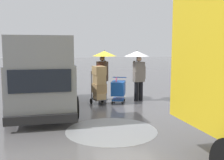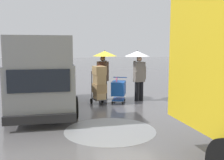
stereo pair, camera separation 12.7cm
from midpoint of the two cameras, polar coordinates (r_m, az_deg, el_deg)
name	(u,v)px [view 1 (the left image)]	position (r m, az deg, el deg)	size (l,w,h in m)	color
ground_plane	(125,102)	(11.07, 2.56, -4.71)	(90.00, 90.00, 0.00)	slate
slush_patch_near_cluster	(111,130)	(7.37, -0.64, -10.84)	(2.52, 2.52, 0.01)	#999BA0
cargo_van_parked_right	(43,78)	(9.70, -15.05, 0.41)	(2.29, 5.38, 2.60)	gray
shopping_cart_vendor	(118,89)	(10.80, 1.03, -1.94)	(0.82, 0.97, 1.04)	#1951B2
hand_dolly_boxes	(99,83)	(10.42, -3.16, -0.69)	(0.62, 0.78, 1.53)	#515156
pedestrian_pink_side	(103,64)	(11.28, -2.22, 3.57)	(1.04, 1.04, 2.15)	black
pedestrian_black_side	(138,64)	(11.07, 5.26, 3.55)	(1.04, 1.04, 2.15)	black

